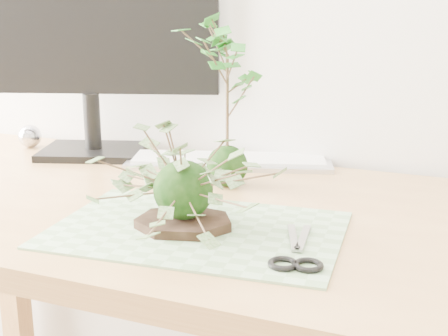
{
  "coord_description": "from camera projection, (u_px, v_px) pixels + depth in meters",
  "views": [
    {
      "loc": [
        0.36,
        0.26,
        1.1
      ],
      "look_at": [
        0.0,
        1.14,
        0.84
      ],
      "focal_mm": 50.0,
      "sensor_mm": 36.0,
      "label": 1
    }
  ],
  "objects": [
    {
      "name": "scissors",
      "position": [
        292.0,
        258.0,
        0.87
      ],
      "size": [
        0.09,
        0.18,
        0.01
      ],
      "rotation": [
        0.0,
        0.0,
        0.24
      ],
      "color": "gray",
      "rests_on": "cutting_mat"
    },
    {
      "name": "keyboard",
      "position": [
        229.0,
        161.0,
        1.39
      ],
      "size": [
        0.47,
        0.27,
        0.02
      ],
      "rotation": [
        0.0,
        0.0,
        0.32
      ],
      "color": "#B7B7BD",
      "rests_on": "desk"
    },
    {
      "name": "foil_ball",
      "position": [
        30.0,
        136.0,
        1.55
      ],
      "size": [
        0.06,
        0.06,
        0.06
      ],
      "primitive_type": "sphere",
      "color": "silver",
      "rests_on": "desk"
    },
    {
      "name": "ivy_kokedama",
      "position": [
        183.0,
        163.0,
        0.97
      ],
      "size": [
        0.27,
        0.27,
        0.19
      ],
      "rotation": [
        0.0,
        0.0,
        -0.0
      ],
      "color": "black",
      "rests_on": "stone_dish"
    },
    {
      "name": "monitor",
      "position": [
        89.0,
        24.0,
        1.41
      ],
      "size": [
        0.57,
        0.24,
        0.52
      ],
      "rotation": [
        0.0,
        0.0,
        0.32
      ],
      "color": "black",
      "rests_on": "desk"
    },
    {
      "name": "stone_dish",
      "position": [
        184.0,
        223.0,
        1.0
      ],
      "size": [
        0.2,
        0.2,
        0.01
      ],
      "primitive_type": "cylinder",
      "rotation": [
        0.0,
        0.0,
        0.27
      ],
      "color": "black",
      "rests_on": "cutting_mat"
    },
    {
      "name": "maple_kokedama",
      "position": [
        227.0,
        65.0,
        1.17
      ],
      "size": [
        0.21,
        0.21,
        0.34
      ],
      "rotation": [
        0.0,
        0.0,
        0.17
      ],
      "color": "black",
      "rests_on": "desk"
    },
    {
      "name": "desk",
      "position": [
        215.0,
        252.0,
        1.13
      ],
      "size": [
        1.6,
        0.7,
        0.74
      ],
      "color": "tan",
      "rests_on": "ground_plane"
    },
    {
      "name": "cutting_mat",
      "position": [
        197.0,
        230.0,
        1.0
      ],
      "size": [
        0.48,
        0.34,
        0.0
      ],
      "primitive_type": "cube",
      "rotation": [
        0.0,
        0.0,
        0.09
      ],
      "color": "#729B67",
      "rests_on": "desk"
    }
  ]
}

